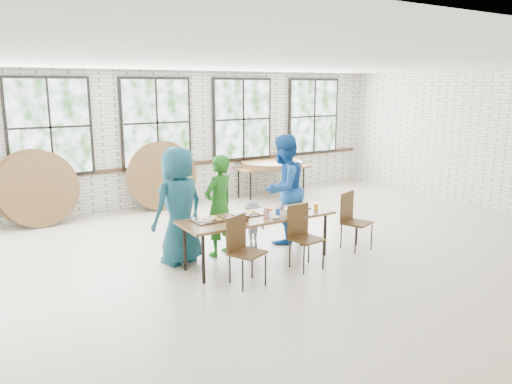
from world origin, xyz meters
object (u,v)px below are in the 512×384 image
Objects in this scene: chair_near_right at (302,231)px; storage_table at (272,169)px; chair_near_left at (242,244)px; dining_table at (258,219)px.

storage_table is at bearing 53.11° from chair_near_right.
storage_table is (2.40, 4.30, 0.13)m from chair_near_right.
chair_near_right is at bearing -19.31° from chair_near_left.
chair_near_left and chair_near_right have the same top height.
storage_table is (2.85, 3.79, -0.00)m from dining_table.
chair_near_left is 5.58m from storage_table.
chair_near_left is 1.09m from chair_near_right.
chair_near_right is 0.51× the size of storage_table.
chair_near_left is at bearing -123.88° from storage_table.
chair_near_right is at bearing -46.28° from dining_table.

